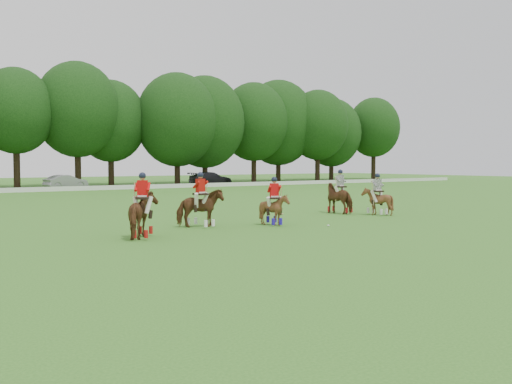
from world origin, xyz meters
TOP-DOWN VIEW (x-y plane):
  - ground at (0.00, 0.00)m, footprint 180.00×180.00m
  - tree_line at (0.26, 48.05)m, footprint 117.98×14.32m
  - boundary_rail at (0.00, 38.00)m, footprint 120.00×0.10m
  - car_mid at (3.55, 42.50)m, footprint 4.64×2.58m
  - car_right at (20.83, 42.50)m, footprint 5.46×2.31m
  - polo_red_a at (-5.45, 2.25)m, footprint 1.82×2.17m
  - polo_red_b at (-2.06, 4.04)m, footprint 1.80×1.61m
  - polo_red_c at (0.95, 2.87)m, footprint 1.51×1.59m
  - polo_stripe_a at (7.32, 5.52)m, footprint 1.25×2.06m
  - polo_stripe_b at (8.22, 3.68)m, footprint 1.33×1.45m
  - polo_ball at (2.53, 1.14)m, footprint 0.09×0.09m

SIDE VIEW (x-z plane):
  - ground at x=0.00m, z-range 0.00..0.00m
  - polo_ball at x=2.53m, z-range 0.00..0.09m
  - boundary_rail at x=0.00m, z-range 0.00..0.44m
  - car_mid at x=3.55m, z-range 0.00..1.45m
  - polo_red_c at x=0.95m, z-range -0.32..1.80m
  - polo_stripe_b at x=8.22m, z-range -0.32..1.85m
  - car_right at x=20.83m, z-range 0.00..1.57m
  - polo_red_b at x=-2.06m, z-range -0.33..2.00m
  - polo_stripe_a at x=7.32m, z-range -0.32..2.03m
  - polo_red_a at x=-5.45m, z-range -0.32..2.06m
  - tree_line at x=0.26m, z-range 0.86..15.60m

